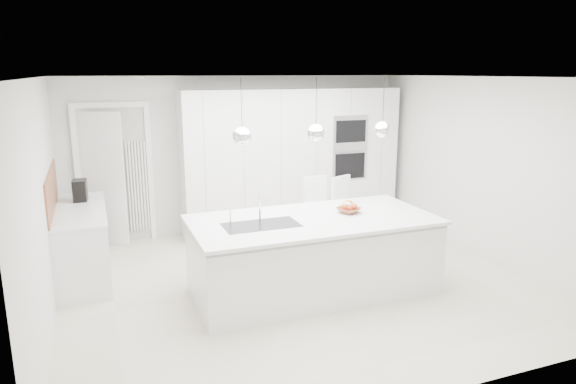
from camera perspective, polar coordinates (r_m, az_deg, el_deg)
name	(u,v)px	position (r m, az deg, el deg)	size (l,w,h in m)	color
floor	(297,283)	(6.47, 0.97, -10.11)	(5.50, 5.50, 0.00)	beige
wall_back	(240,154)	(8.41, -5.39, 4.20)	(5.50, 5.50, 0.00)	silver
wall_left	(42,206)	(5.68, -25.67, -1.45)	(5.00, 5.00, 0.00)	silver
ceiling	(298,77)	(5.94, 1.06, 12.64)	(5.50, 5.50, 0.00)	white
tall_cabinets	(292,160)	(8.40, 0.45, 3.55)	(3.60, 0.60, 2.30)	white
oven_stack	(350,148)	(8.46, 6.93, 4.90)	(0.62, 0.04, 1.05)	#A5A5A8
doorway_frame	(115,177)	(8.12, -18.66, 1.63)	(1.11, 0.08, 2.13)	white
hallway_door	(98,180)	(8.07, -20.40, 1.28)	(0.82, 0.04, 2.00)	white
radiator	(138,187)	(8.17, -16.33, 0.59)	(0.32, 0.04, 1.40)	white
left_base_cabinets	(82,244)	(7.04, -21.87, -5.39)	(0.60, 1.80, 0.86)	white
left_worktop	(79,210)	(6.91, -22.19, -1.85)	(0.62, 1.82, 0.04)	white
oak_backsplash	(52,191)	(6.87, -24.78, 0.14)	(0.02, 1.80, 0.50)	brown
island_base	(314,258)	(6.08, 2.93, -7.29)	(2.80, 1.20, 0.86)	white
island_worktop	(313,220)	(5.99, 2.79, -3.10)	(2.84, 1.40, 0.04)	white
island_sink	(261,232)	(5.74, -2.99, -4.46)	(0.84, 0.44, 0.18)	#3F3F42
island_tap	(260,207)	(5.87, -3.16, -1.71)	(0.02, 0.02, 0.30)	white
pendant_left	(242,136)	(5.45, -5.14, 6.21)	(0.20, 0.20, 0.20)	white
pendant_mid	(316,133)	(5.74, 3.10, 6.59)	(0.20, 0.20, 0.20)	white
pendant_right	(382,130)	(6.13, 10.43, 6.82)	(0.20, 0.20, 0.20)	white
fruit_bowl	(349,210)	(6.23, 6.77, -2.01)	(0.27, 0.27, 0.07)	brown
espresso_machine	(80,190)	(7.28, -22.11, 0.18)	(0.17, 0.26, 0.28)	black
bar_stool_left	(319,219)	(7.11, 3.43, -3.05)	(0.38, 0.52, 1.14)	white
bar_stool_right	(345,218)	(7.27, 6.33, -2.84)	(0.37, 0.51, 1.12)	white
apple_a	(349,208)	(6.20, 6.84, -1.76)	(0.08, 0.08, 0.08)	#AA391C
apple_b	(354,207)	(6.25, 7.33, -1.64)	(0.08, 0.08, 0.08)	#AA391C
apple_c	(345,207)	(6.22, 6.34, -1.71)	(0.07, 0.07, 0.07)	#AA391C
banana_bunch	(347,204)	(6.23, 6.63, -1.32)	(0.19, 0.19, 0.03)	yellow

